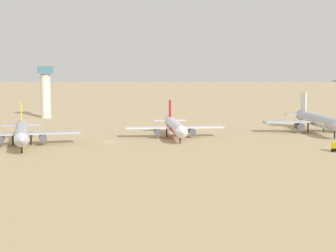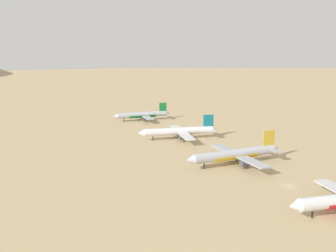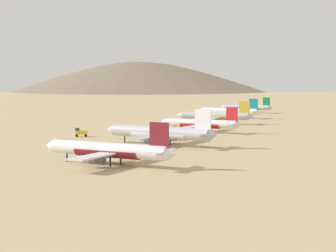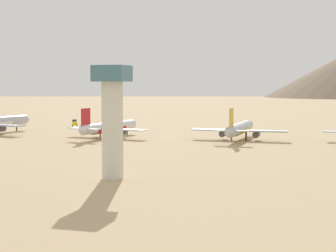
% 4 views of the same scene
% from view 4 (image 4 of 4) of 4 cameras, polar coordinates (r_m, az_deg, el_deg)
% --- Properties ---
extents(ground_plane, '(1800.00, 1800.00, 0.00)m').
position_cam_4_polar(ground_plane, '(219.77, -0.03, -1.29)').
color(ground_plane, tan).
extents(parked_jet_2, '(44.83, 36.33, 12.95)m').
position_cam_4_polar(parked_jet_2, '(215.59, 7.31, -0.28)').
color(parked_jet_2, '#B2B7C1').
rests_on(parked_jet_2, ground).
extents(parked_jet_3, '(42.61, 34.87, 12.33)m').
position_cam_4_polar(parked_jet_3, '(224.62, -6.04, -0.14)').
color(parked_jet_3, silver).
rests_on(parked_jet_3, ground).
extents(service_truck, '(5.70, 4.80, 3.90)m').
position_cam_4_polar(service_truck, '(280.52, -9.46, 0.28)').
color(service_truck, yellow).
rests_on(service_truck, ground).
extents(control_tower, '(7.20, 7.20, 25.40)m').
position_cam_4_polar(control_tower, '(125.91, -5.68, 1.12)').
color(control_tower, beige).
rests_on(control_tower, ground).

